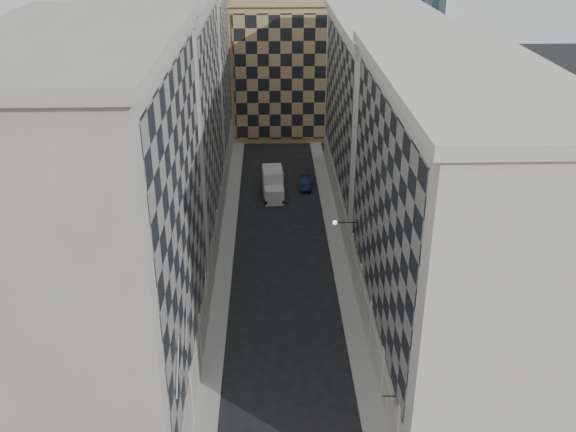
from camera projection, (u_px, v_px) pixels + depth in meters
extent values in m
cube|color=#989893|center=(226.00, 254.00, 59.81)|extent=(1.50, 100.00, 0.15)
cube|color=#989893|center=(338.00, 252.00, 60.09)|extent=(1.50, 100.00, 0.15)
cube|color=gray|center=(101.00, 244.00, 37.58)|extent=(10.00, 22.00, 23.00)
cube|color=gray|center=(182.00, 220.00, 37.06)|extent=(0.25, 19.36, 18.00)
cube|color=gray|center=(194.00, 375.00, 42.03)|extent=(0.45, 21.12, 3.20)
cube|color=gray|center=(71.00, 38.00, 32.42)|extent=(10.80, 22.80, 0.70)
cylinder|color=gray|center=(186.00, 397.00, 39.29)|extent=(0.90, 0.90, 4.40)
cylinder|color=gray|center=(195.00, 342.00, 44.24)|extent=(0.90, 0.90, 4.40)
cylinder|color=gray|center=(202.00, 298.00, 49.18)|extent=(0.90, 0.90, 4.40)
cube|color=gray|center=(158.00, 133.00, 57.59)|extent=(10.00, 22.00, 22.00)
cube|color=gray|center=(212.00, 116.00, 57.07)|extent=(0.25, 19.36, 17.00)
cube|color=gray|center=(217.00, 225.00, 61.82)|extent=(0.45, 21.12, 3.20)
cube|color=gray|center=(146.00, 0.00, 52.64)|extent=(10.80, 22.80, 0.70)
cylinder|color=gray|center=(208.00, 263.00, 54.13)|extent=(0.90, 0.90, 4.40)
cylinder|color=gray|center=(213.00, 233.00, 59.08)|extent=(0.90, 0.90, 4.40)
cylinder|color=gray|center=(217.00, 207.00, 64.03)|extent=(0.90, 0.90, 4.40)
cylinder|color=gray|center=(221.00, 186.00, 68.97)|extent=(0.90, 0.90, 4.40)
cube|color=gray|center=(186.00, 79.00, 77.60)|extent=(10.00, 22.00, 21.00)
cube|color=gray|center=(226.00, 66.00, 77.08)|extent=(0.25, 19.36, 16.00)
cube|color=gray|center=(229.00, 148.00, 81.61)|extent=(0.45, 21.12, 3.20)
cylinder|color=gray|center=(224.00, 167.00, 73.92)|extent=(0.90, 0.90, 4.40)
cylinder|color=gray|center=(226.00, 151.00, 78.87)|extent=(0.90, 0.90, 4.40)
cylinder|color=gray|center=(229.00, 136.00, 83.82)|extent=(0.90, 0.90, 4.40)
cylinder|color=gray|center=(231.00, 123.00, 88.76)|extent=(0.90, 0.90, 4.40)
cube|color=beige|center=(452.00, 230.00, 42.43)|extent=(10.00, 26.00, 20.00)
cube|color=gray|center=(380.00, 211.00, 41.64)|extent=(0.25, 22.88, 15.00)
cube|color=beige|center=(373.00, 335.00, 45.96)|extent=(0.45, 24.96, 3.20)
cube|color=beige|center=(472.00, 75.00, 37.92)|extent=(10.80, 26.80, 0.70)
cylinder|color=beige|center=(388.00, 377.00, 41.03)|extent=(0.90, 0.90, 4.40)
cylinder|color=beige|center=(375.00, 328.00, 45.70)|extent=(0.90, 0.90, 4.40)
cylinder|color=beige|center=(365.00, 289.00, 50.38)|extent=(0.90, 0.90, 4.40)
cylinder|color=beige|center=(357.00, 257.00, 55.06)|extent=(0.90, 0.90, 4.40)
cube|color=beige|center=(384.00, 117.00, 66.94)|extent=(10.00, 28.00, 19.00)
cube|color=gray|center=(338.00, 103.00, 66.15)|extent=(0.25, 24.64, 14.00)
cube|color=beige|center=(336.00, 187.00, 70.25)|extent=(0.45, 26.88, 3.20)
cube|color=beige|center=(391.00, 19.00, 62.64)|extent=(10.80, 28.80, 0.70)
cube|color=tan|center=(290.00, 66.00, 90.30)|extent=(16.00, 14.00, 18.00)
cube|color=tan|center=(292.00, 78.00, 83.91)|extent=(15.20, 0.25, 16.50)
cube|color=#312B26|center=(274.00, 14.00, 100.66)|extent=(6.00, 6.00, 28.00)
cylinder|color=gray|center=(178.00, 367.00, 32.95)|extent=(0.10, 2.33, 2.33)
cylinder|color=gray|center=(186.00, 321.00, 36.55)|extent=(0.10, 2.33, 2.33)
cylinder|color=black|center=(346.00, 222.00, 52.02)|extent=(1.80, 0.08, 0.08)
sphere|color=#FFE5B2|center=(335.00, 223.00, 52.00)|extent=(0.36, 0.36, 0.36)
cube|color=silver|center=(274.00, 195.00, 70.14)|extent=(2.21, 2.39, 1.71)
cube|color=silver|center=(273.00, 181.00, 72.09)|extent=(2.37, 3.53, 2.95)
cylinder|color=black|center=(266.00, 202.00, 69.58)|extent=(0.33, 0.87, 0.86)
cylinder|color=black|center=(283.00, 201.00, 69.72)|extent=(0.33, 0.87, 0.86)
cylinder|color=black|center=(264.00, 186.00, 73.50)|extent=(0.33, 0.87, 0.86)
cylinder|color=black|center=(280.00, 185.00, 73.64)|extent=(0.33, 0.87, 0.86)
imported|color=#0F1737|center=(306.00, 182.00, 73.86)|extent=(1.52, 3.89, 1.26)
cylinder|color=black|center=(389.00, 396.00, 36.42)|extent=(0.89, 0.10, 0.06)
cube|color=#BEB98B|center=(385.00, 402.00, 36.61)|extent=(0.10, 0.78, 0.78)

